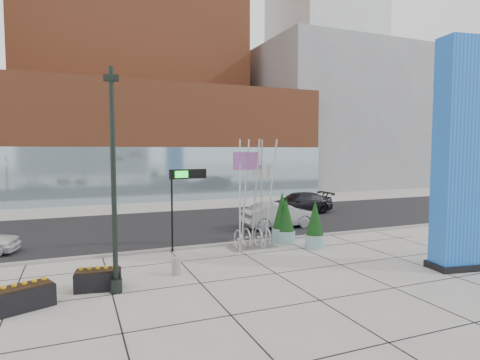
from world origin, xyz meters
name	(u,v)px	position (x,y,z in m)	size (l,w,h in m)	color
ground	(242,269)	(0.00, 0.00, 0.00)	(160.00, 160.00, 0.00)	#9E9991
street_asphalt	(180,225)	(0.00, 10.00, 0.01)	(80.00, 12.00, 0.02)	black
curb_edge	(210,246)	(0.00, 4.00, 0.06)	(80.00, 0.30, 0.12)	gray
tower_podium	(149,142)	(1.00, 27.00, 5.50)	(34.00, 10.00, 11.00)	brown
tower_glass_front	(158,174)	(1.00, 22.20, 2.50)	(34.00, 0.60, 5.00)	#8CA5B2
building_grey_parking	(327,119)	(26.00, 32.00, 9.00)	(20.00, 18.00, 18.00)	slate
building_pale_office	(324,23)	(36.00, 48.00, 27.50)	(16.00, 16.00, 55.00)	#B2B7BC
blue_pylon	(467,159)	(8.29, -3.21, 4.37)	(2.87, 1.63, 9.04)	blue
lamp_post	(114,202)	(-4.86, -0.81, 3.02)	(0.49, 0.41, 7.39)	black
public_art_sculpture	(253,220)	(1.82, 3.00, 1.38)	(2.32, 1.17, 5.26)	#B1B3B6
concrete_bollard	(176,266)	(-2.57, 0.27, 0.34)	(0.35, 0.35, 0.67)	gray
overhead_street_sign	(185,181)	(-1.27, 3.80, 3.28)	(1.81, 0.35, 3.83)	black
round_planter_east	(315,225)	(4.60, 1.87, 1.10)	(0.93, 0.93, 2.33)	#7DA8A7
round_planter_mid	(282,218)	(3.74, 3.60, 1.24)	(1.04, 1.04, 2.61)	#7DA8A7
round_planter_west	(286,222)	(3.80, 3.28, 1.08)	(0.92, 0.92, 2.29)	#7DA8A7
box_planter_north	(98,278)	(-5.39, -0.28, 0.38)	(1.58, 0.95, 0.82)	black
box_planter_south	(25,296)	(-7.50, -1.20, 0.39)	(1.73, 1.31, 0.85)	black
car_silver_mid	(279,215)	(5.35, 6.98, 0.77)	(1.62, 4.66, 1.54)	#999CA0
car_dark_east	(298,203)	(9.27, 11.30, 0.77)	(2.17, 5.34, 1.55)	black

